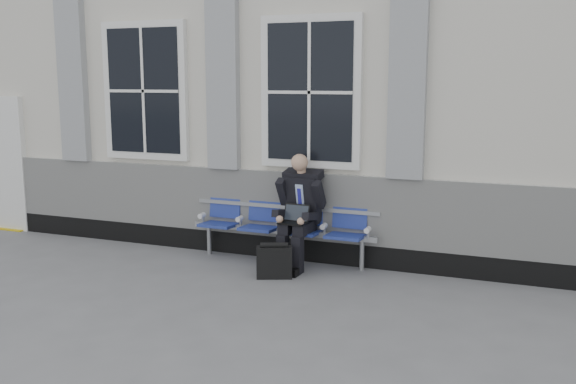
% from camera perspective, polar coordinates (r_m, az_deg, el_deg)
% --- Properties ---
extents(ground, '(70.00, 70.00, 0.00)m').
position_cam_1_polar(ground, '(7.53, -4.36, -8.75)').
color(ground, slate).
rests_on(ground, ground).
extents(station_building, '(14.40, 4.40, 4.49)m').
position_cam_1_polar(station_building, '(10.37, 3.82, 8.91)').
color(station_building, beige).
rests_on(station_building, ground).
extents(bench, '(2.60, 0.47, 0.91)m').
position_cam_1_polar(bench, '(8.54, -0.48, -2.61)').
color(bench, '#9EA0A3').
rests_on(bench, ground).
extents(businessman, '(0.62, 0.83, 1.48)m').
position_cam_1_polar(businessman, '(8.26, 1.05, -1.33)').
color(businessman, black).
rests_on(businessman, ground).
extents(briefcase, '(0.47, 0.34, 0.45)m').
position_cam_1_polar(briefcase, '(7.93, -1.23, -6.20)').
color(briefcase, black).
rests_on(briefcase, ground).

